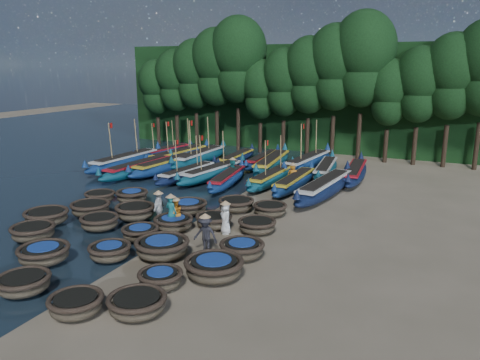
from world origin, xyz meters
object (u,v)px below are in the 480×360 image
at_px(coracle_18, 214,221).
at_px(coracle_4, 137,304).
at_px(coracle_15, 90,208).
at_px(long_boat_9, 164,152).
at_px(long_boat_2, 166,165).
at_px(long_boat_15, 308,162).
at_px(long_boat_8, 325,187).
at_px(long_boat_3, 188,173).
at_px(long_boat_17, 355,173).
at_px(coracle_19, 257,225).
at_px(fisherman_5, 233,168).
at_px(fisherman_6, 293,174).
at_px(coracle_7, 110,251).
at_px(coracle_12, 140,233).
at_px(coracle_16, 135,211).
at_px(long_boat_10, 179,155).
at_px(coracle_6, 44,253).
at_px(coracle_23, 236,204).
at_px(fisherman_4, 159,207).
at_px(long_boat_5, 227,179).
at_px(coracle_2, 24,283).
at_px(long_boat_12, 236,158).
at_px(coracle_21, 132,196).
at_px(coracle_20, 100,196).
at_px(fisherman_0, 226,217).
at_px(coracle_9, 214,267).
at_px(long_boat_16, 326,169).
at_px(long_boat_14, 272,163).
at_px(fisherman_1, 171,211).
at_px(coracle_14, 242,249).
at_px(long_boat_6, 273,177).
at_px(long_boat_11, 200,157).
at_px(coracle_10, 46,216).
at_px(long_boat_7, 295,182).
at_px(fisherman_2, 176,212).
at_px(coracle_24, 270,209).
at_px(coracle_11, 100,222).
at_px(long_boat_4, 213,172).
at_px(long_boat_13, 263,160).
at_px(coracle_22, 188,207).
at_px(fisherman_3, 205,234).
at_px(coracle_3, 76,304).
at_px(coracle_5, 33,232).

bearing_deg(coracle_18, coracle_4, -79.54).
xyz_separation_m(coracle_4, coracle_15, (-8.69, 7.52, 0.06)).
bearing_deg(long_boat_9, long_boat_2, -45.58).
bearing_deg(long_boat_15, long_boat_8, -58.90).
relative_size(long_boat_3, long_boat_17, 0.88).
relative_size(coracle_19, long_boat_2, 0.23).
distance_m(fisherman_5, fisherman_6, 4.54).
height_order(coracle_7, long_boat_15, long_boat_15).
xyz_separation_m(coracle_12, long_boat_3, (-4.15, 11.36, 0.09)).
height_order(coracle_12, coracle_16, coracle_16).
bearing_deg(long_boat_8, long_boat_10, 164.99).
xyz_separation_m(coracle_7, long_boat_9, (-10.43, 19.96, 0.11)).
height_order(coracle_6, coracle_23, coracle_6).
bearing_deg(long_boat_8, fisherman_4, -120.24).
bearing_deg(long_boat_5, coracle_2, -97.51).
relative_size(long_boat_12, long_boat_15, 0.81).
bearing_deg(long_boat_3, coracle_21, -84.18).
height_order(coracle_20, fisherman_0, fisherman_0).
bearing_deg(coracle_12, coracle_9, -23.05).
distance_m(long_boat_10, long_boat_16, 12.78).
xyz_separation_m(long_boat_14, fisherman_1, (0.11, -14.68, 0.36)).
bearing_deg(long_boat_2, long_boat_12, 61.34).
bearing_deg(coracle_12, coracle_14, 1.13).
bearing_deg(coracle_4, coracle_21, 127.81).
relative_size(coracle_2, fisherman_1, 1.13).
xyz_separation_m(long_boat_6, long_boat_11, (-8.00, 3.98, 0.08)).
xyz_separation_m(coracle_10, long_boat_9, (-4.41, 17.68, 0.07)).
distance_m(long_boat_7, long_boat_9, 15.00).
height_order(coracle_19, long_boat_9, long_boat_9).
height_order(coracle_10, coracle_20, coracle_10).
distance_m(coracle_4, long_boat_9, 27.16).
xyz_separation_m(coracle_6, fisherman_2, (2.72, 6.01, 0.40)).
relative_size(coracle_20, long_boat_15, 0.23).
bearing_deg(long_boat_3, long_boat_5, 1.18).
height_order(coracle_10, coracle_24, coracle_10).
bearing_deg(coracle_11, coracle_9, -17.87).
xyz_separation_m(long_boat_3, long_boat_4, (1.65, 0.79, 0.05)).
bearing_deg(coracle_2, long_boat_13, 90.56).
distance_m(coracle_22, fisherman_3, 5.80).
bearing_deg(long_boat_10, long_boat_4, -31.18).
distance_m(coracle_3, long_boat_5, 17.78).
bearing_deg(coracle_5, fisherman_5, 77.28).
bearing_deg(coracle_3, long_boat_17, 78.17).
height_order(coracle_22, long_boat_2, long_boat_2).
xyz_separation_m(coracle_24, long_boat_13, (-5.22, 12.07, 0.10)).
relative_size(coracle_2, long_boat_3, 0.31).
relative_size(long_boat_2, long_boat_14, 0.93).
distance_m(coracle_6, fisherman_1, 6.38).
bearing_deg(coracle_18, coracle_23, 93.14).
distance_m(long_boat_8, fisherman_5, 7.50).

